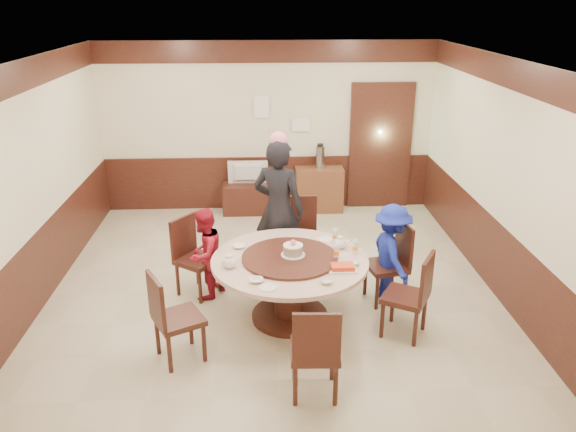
{
  "coord_description": "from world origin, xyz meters",
  "views": [
    {
      "loc": [
        -0.12,
        -6.23,
        3.45
      ],
      "look_at": [
        0.18,
        -0.27,
        1.1
      ],
      "focal_mm": 35.0,
      "sensor_mm": 36.0,
      "label": 1
    }
  ],
  "objects_px": {
    "side_cabinet": "(319,189)",
    "thermos": "(320,157)",
    "birthday_cake": "(293,250)",
    "television": "(248,173)",
    "person_standing": "(279,210)",
    "shrimp_platter": "(342,268)",
    "person_blue": "(391,254)",
    "tv_stand": "(248,198)",
    "person_red": "(205,254)",
    "banquet_table": "(290,276)"
  },
  "relations": [
    {
      "from": "side_cabinet",
      "to": "thermos",
      "type": "height_order",
      "value": "thermos"
    },
    {
      "from": "birthday_cake",
      "to": "television",
      "type": "distance_m",
      "value": 3.44
    },
    {
      "from": "side_cabinet",
      "to": "television",
      "type": "bearing_deg",
      "value": -178.57
    },
    {
      "from": "television",
      "to": "person_standing",
      "type": "bearing_deg",
      "value": 101.65
    },
    {
      "from": "shrimp_platter",
      "to": "thermos",
      "type": "distance_m",
      "value": 3.75
    },
    {
      "from": "shrimp_platter",
      "to": "television",
      "type": "bearing_deg",
      "value": 105.97
    },
    {
      "from": "person_blue",
      "to": "birthday_cake",
      "type": "height_order",
      "value": "person_blue"
    },
    {
      "from": "shrimp_platter",
      "to": "side_cabinet",
      "type": "bearing_deg",
      "value": 87.88
    },
    {
      "from": "birthday_cake",
      "to": "thermos",
      "type": "xyz_separation_m",
      "value": [
        0.65,
        3.42,
        0.1
      ]
    },
    {
      "from": "birthday_cake",
      "to": "tv_stand",
      "type": "relative_size",
      "value": 0.32
    },
    {
      "from": "person_standing",
      "to": "shrimp_platter",
      "type": "height_order",
      "value": "person_standing"
    },
    {
      "from": "person_blue",
      "to": "tv_stand",
      "type": "relative_size",
      "value": 1.44
    },
    {
      "from": "person_red",
      "to": "side_cabinet",
      "type": "bearing_deg",
      "value": 177.26
    },
    {
      "from": "person_blue",
      "to": "side_cabinet",
      "type": "xyz_separation_m",
      "value": [
        -0.54,
        3.09,
        -0.24
      ]
    },
    {
      "from": "side_cabinet",
      "to": "thermos",
      "type": "xyz_separation_m",
      "value": [
        0.01,
        0.0,
        0.56
      ]
    },
    {
      "from": "person_red",
      "to": "person_blue",
      "type": "bearing_deg",
      "value": 112.04
    },
    {
      "from": "television",
      "to": "thermos",
      "type": "distance_m",
      "value": 1.23
    },
    {
      "from": "person_blue",
      "to": "side_cabinet",
      "type": "height_order",
      "value": "person_blue"
    },
    {
      "from": "birthday_cake",
      "to": "thermos",
      "type": "distance_m",
      "value": 3.48
    },
    {
      "from": "shrimp_platter",
      "to": "person_blue",
      "type": "bearing_deg",
      "value": 44.02
    },
    {
      "from": "person_standing",
      "to": "person_red",
      "type": "relative_size",
      "value": 1.62
    },
    {
      "from": "television",
      "to": "person_blue",
      "type": "bearing_deg",
      "value": 120.64
    },
    {
      "from": "person_blue",
      "to": "side_cabinet",
      "type": "distance_m",
      "value": 3.15
    },
    {
      "from": "person_red",
      "to": "thermos",
      "type": "distance_m",
      "value": 3.36
    },
    {
      "from": "thermos",
      "to": "birthday_cake",
      "type": "bearing_deg",
      "value": -100.76
    },
    {
      "from": "banquet_table",
      "to": "person_red",
      "type": "distance_m",
      "value": 1.14
    },
    {
      "from": "tv_stand",
      "to": "side_cabinet",
      "type": "distance_m",
      "value": 1.21
    },
    {
      "from": "shrimp_platter",
      "to": "thermos",
      "type": "xyz_separation_m",
      "value": [
        0.15,
        3.75,
        0.16
      ]
    },
    {
      "from": "person_standing",
      "to": "tv_stand",
      "type": "bearing_deg",
      "value": -55.52
    },
    {
      "from": "banquet_table",
      "to": "thermos",
      "type": "xyz_separation_m",
      "value": [
        0.69,
        3.45,
        0.41
      ]
    },
    {
      "from": "person_red",
      "to": "birthday_cake",
      "type": "relative_size",
      "value": 4.24
    },
    {
      "from": "shrimp_platter",
      "to": "person_standing",
      "type": "bearing_deg",
      "value": 114.3
    },
    {
      "from": "person_blue",
      "to": "television",
      "type": "xyz_separation_m",
      "value": [
        -1.74,
        3.06,
        0.08
      ]
    },
    {
      "from": "thermos",
      "to": "person_red",
      "type": "bearing_deg",
      "value": -120.21
    },
    {
      "from": "birthday_cake",
      "to": "person_blue",
      "type": "bearing_deg",
      "value": 15.42
    },
    {
      "from": "thermos",
      "to": "banquet_table",
      "type": "bearing_deg",
      "value": -101.26
    },
    {
      "from": "television",
      "to": "thermos",
      "type": "height_order",
      "value": "thermos"
    },
    {
      "from": "person_standing",
      "to": "person_blue",
      "type": "xyz_separation_m",
      "value": [
        1.3,
        -0.73,
        -0.31
      ]
    },
    {
      "from": "shrimp_platter",
      "to": "tv_stand",
      "type": "relative_size",
      "value": 0.35
    },
    {
      "from": "person_standing",
      "to": "person_blue",
      "type": "relative_size",
      "value": 1.5
    },
    {
      "from": "shrimp_platter",
      "to": "thermos",
      "type": "relative_size",
      "value": 0.79
    },
    {
      "from": "person_blue",
      "to": "shrimp_platter",
      "type": "relative_size",
      "value": 4.07
    },
    {
      "from": "banquet_table",
      "to": "television",
      "type": "height_order",
      "value": "television"
    },
    {
      "from": "person_blue",
      "to": "shrimp_platter",
      "type": "height_order",
      "value": "person_blue"
    },
    {
      "from": "banquet_table",
      "to": "person_red",
      "type": "xyz_separation_m",
      "value": [
        -0.99,
        0.56,
        0.03
      ]
    },
    {
      "from": "thermos",
      "to": "tv_stand",
      "type": "bearing_deg",
      "value": -178.58
    },
    {
      "from": "person_standing",
      "to": "person_red",
      "type": "distance_m",
      "value": 1.11
    },
    {
      "from": "birthday_cake",
      "to": "shrimp_platter",
      "type": "height_order",
      "value": "birthday_cake"
    },
    {
      "from": "birthday_cake",
      "to": "television",
      "type": "height_order",
      "value": "birthday_cake"
    },
    {
      "from": "banquet_table",
      "to": "person_red",
      "type": "relative_size",
      "value": 1.53
    }
  ]
}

